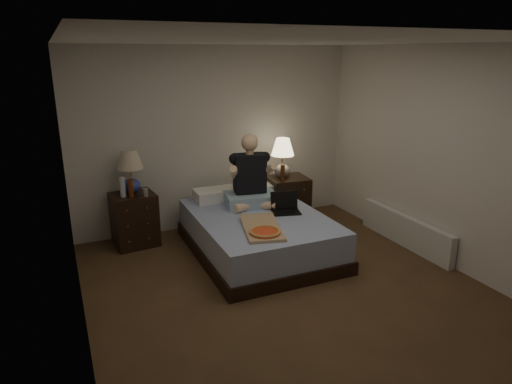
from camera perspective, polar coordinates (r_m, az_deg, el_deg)
name	(u,v)px	position (r m, az deg, el deg)	size (l,w,h in m)	color
floor	(291,293)	(4.88, 4.41, -12.48)	(4.00, 4.50, 0.00)	brown
ceiling	(298,41)	(4.25, 5.22, 18.30)	(4.00, 4.50, 0.00)	white
wall_back	(217,138)	(6.41, -4.96, 6.68)	(4.00, 2.50, 0.00)	beige
wall_front	(497,280)	(2.78, 27.94, -9.68)	(4.00, 2.50, 0.00)	beige
wall_left	(72,205)	(3.89, -22.04, -1.50)	(4.50, 2.50, 0.00)	beige
wall_right	(449,158)	(5.62, 23.01, 3.88)	(4.50, 2.50, 0.00)	beige
bed	(259,234)	(5.68, 0.34, -5.23)	(1.48, 1.98, 0.49)	#5874B0
nightstand_left	(134,219)	(6.08, -14.95, -3.33)	(0.53, 0.47, 0.68)	black
nightstand_right	(287,201)	(6.57, 3.94, -1.13)	(0.54, 0.49, 0.70)	black
lamp_left	(131,172)	(5.95, -15.41, 2.47)	(0.32, 0.32, 0.56)	#293A98
lamp_right	(282,158)	(6.40, 3.33, 4.26)	(0.32, 0.32, 0.56)	gray
water_bottle	(123,187)	(5.85, -16.33, 0.59)	(0.07, 0.07, 0.25)	silver
soda_can	(145,193)	(5.82, -13.68, -0.07)	(0.07, 0.07, 0.10)	silver
beer_bottle_left	(131,188)	(5.83, -15.37, 0.50)	(0.06, 0.06, 0.23)	#632A0E
beer_bottle_right	(283,173)	(6.25, 3.35, 2.39)	(0.06, 0.06, 0.23)	#5E2B0D
person	(251,171)	(5.81, -0.67, 2.69)	(0.66, 0.52, 0.93)	black
laptop	(286,204)	(5.64, 3.80, -1.46)	(0.34, 0.28, 0.24)	black
pizza_box	(265,233)	(4.95, 1.13, -5.12)	(0.40, 0.76, 0.08)	tan
radiator	(405,230)	(6.21, 18.11, -4.58)	(0.10, 1.60, 0.40)	silver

